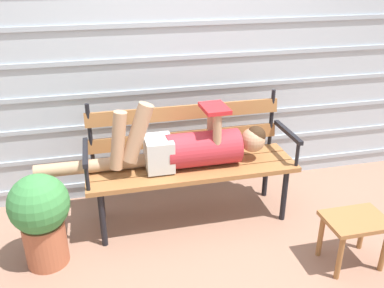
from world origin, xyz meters
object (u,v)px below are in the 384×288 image
reclining_person (186,147)px  footstool (355,228)px  potted_plant (41,215)px  park_bench (190,156)px

reclining_person → footstool: 1.29m
footstool → potted_plant: bearing=166.3°
reclining_person → park_bench: bearing=56.7°
park_bench → potted_plant: 1.15m
reclining_person → potted_plant: (-1.04, -0.28, -0.26)m
footstool → potted_plant: (-2.02, 0.49, 0.09)m
reclining_person → potted_plant: reclining_person is taller
potted_plant → reclining_person: bearing=14.9°
potted_plant → park_bench: bearing=17.7°
reclining_person → potted_plant: 1.11m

